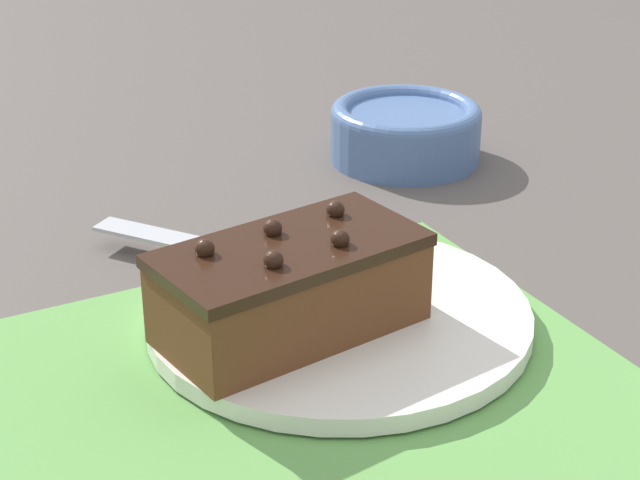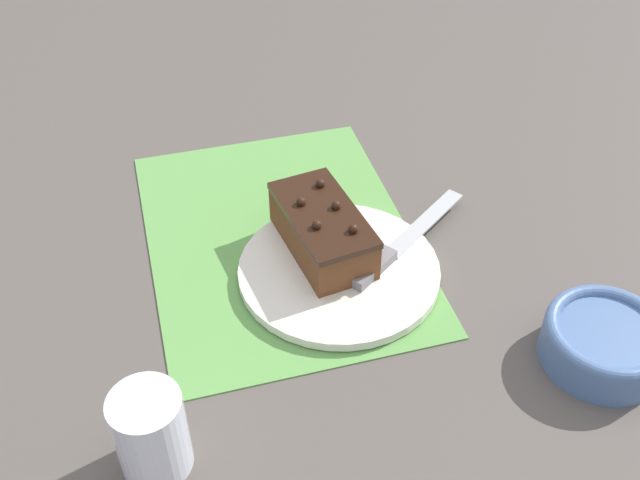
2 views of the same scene
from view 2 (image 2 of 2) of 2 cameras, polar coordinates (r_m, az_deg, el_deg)
ground_plane at (r=0.99m, az=-3.10°, el=0.15°), size 3.00×3.00×0.00m
placemat_woven at (r=0.99m, az=-3.11°, el=0.24°), size 0.46×0.34×0.00m
cake_plate at (r=0.93m, az=1.46°, el=-2.35°), size 0.25×0.25×0.01m
chocolate_cake at (r=0.94m, az=0.20°, el=0.79°), size 0.18×0.11×0.07m
serving_knife at (r=0.95m, az=5.46°, el=-0.92°), size 0.16×0.20×0.01m
drinking_glass at (r=0.75m, az=-12.75°, el=-14.17°), size 0.07×0.07×0.10m
small_bowl at (r=0.89m, az=20.88°, el=-7.21°), size 0.14×0.14×0.05m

